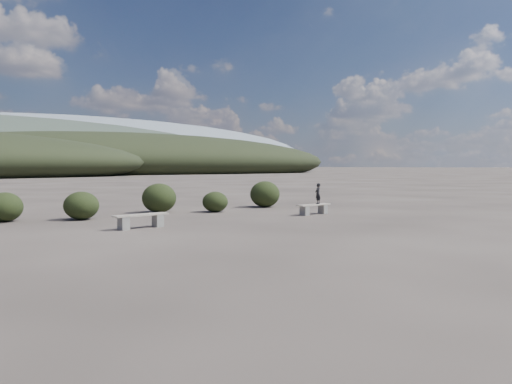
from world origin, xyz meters
TOP-DOWN VIEW (x-y plane):
  - ground at (0.00, 0.00)m, footprint 1200.00×1200.00m
  - bench_left at (-4.15, 4.83)m, footprint 1.84×0.62m
  - bench_right at (3.27, 5.12)m, footprint 1.71×0.58m
  - seated_person at (3.51, 5.15)m, footprint 0.36×0.31m
  - shrub_a at (-4.99, 8.48)m, footprint 1.26×1.26m
  - shrub_b at (-1.53, 9.45)m, footprint 1.44×1.44m
  - shrub_c at (0.54, 8.34)m, footprint 1.09×1.09m
  - shrub_d at (3.76, 9.20)m, footprint 1.42×1.42m
  - shrub_f at (-7.40, 9.32)m, footprint 1.23×1.23m

SIDE VIEW (x-z plane):
  - ground at x=0.00m, z-range 0.00..0.00m
  - bench_right at x=3.27m, z-range 0.04..0.46m
  - bench_left at x=-4.15m, z-range 0.05..0.50m
  - shrub_c at x=0.54m, z-range 0.00..0.87m
  - shrub_a at x=-4.99m, z-range 0.00..1.03m
  - shrub_f at x=-7.40m, z-range 0.00..1.04m
  - shrub_b at x=-1.53m, z-range 0.00..1.23m
  - shrub_d at x=3.76m, z-range 0.00..1.24m
  - seated_person at x=3.51m, z-range 0.42..1.26m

